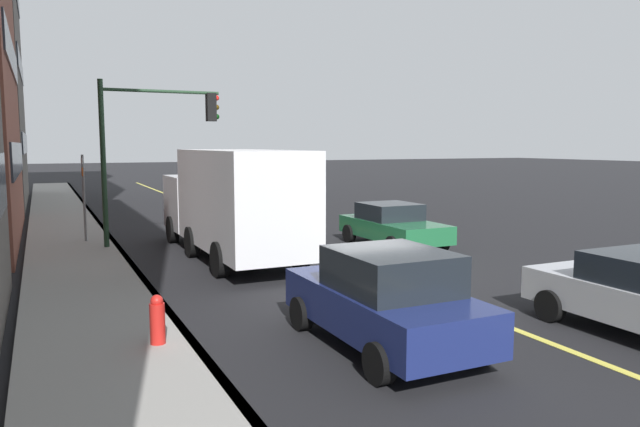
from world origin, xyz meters
TOP-DOWN VIEW (x-y plane):
  - ground at (0.00, 0.00)m, footprint 200.00×200.00m
  - sidewalk_slab at (0.00, 6.71)m, footprint 80.00×2.67m
  - curb_edge at (0.00, 5.46)m, footprint 80.00×0.16m
  - lane_stripe_center at (0.00, 0.00)m, footprint 80.00×0.16m
  - car_navy at (-5.21, 2.59)m, footprint 4.07×1.95m
  - car_green at (3.00, -2.71)m, footprint 4.18×1.98m
  - truck_white at (3.34, 2.52)m, footprint 8.44×2.44m
  - traffic_light_mast at (5.94, 4.32)m, footprint 0.28×3.72m
  - street_sign_post at (7.42, 6.28)m, footprint 0.60×0.08m
  - fire_hydrant at (-3.90, 5.98)m, footprint 0.24×0.24m

SIDE VIEW (x-z plane):
  - ground at x=0.00m, z-range 0.00..0.00m
  - lane_stripe_center at x=0.00m, z-range 0.00..0.01m
  - sidewalk_slab at x=0.00m, z-range 0.00..0.15m
  - curb_edge at x=0.00m, z-range 0.00..0.15m
  - fire_hydrant at x=-3.90m, z-range 0.00..0.94m
  - car_green at x=3.00m, z-range 0.01..1.40m
  - car_navy at x=-5.21m, z-range 0.00..1.62m
  - truck_white at x=3.34m, z-range 0.09..3.23m
  - street_sign_post at x=7.42m, z-range 0.26..3.22m
  - traffic_light_mast at x=5.94m, z-range 0.98..6.22m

